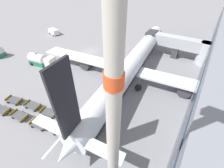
# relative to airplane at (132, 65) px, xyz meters

# --- Properties ---
(ground_plane) EXTENTS (500.00, 500.00, 0.00)m
(ground_plane) POSITION_rel_airplane_xyz_m (-17.12, 5.69, -3.37)
(ground_plane) COLOR gray
(jet_bridge) EXTENTS (18.24, 4.75, 5.90)m
(jet_bridge) POSITION_rel_airplane_xyz_m (7.41, 15.85, 0.20)
(jet_bridge) COLOR #A8AAB2
(jet_bridge) RESTS_ON ground_plane
(airplane) EXTENTS (44.88, 46.93, 14.13)m
(airplane) POSITION_rel_airplane_xyz_m (0.00, 0.00, 0.00)
(airplane) COLOR silver
(airplane) RESTS_ON ground_plane
(fuel_tanker_secondary) EXTENTS (7.49, 4.04, 3.16)m
(fuel_tanker_secondary) POSITION_rel_airplane_xyz_m (-22.01, -7.63, -2.03)
(fuel_tanker_secondary) COLOR white
(fuel_tanker_secondary) RESTS_ON ground_plane
(service_van) EXTENTS (4.70, 3.13, 1.99)m
(service_van) POSITION_rel_airplane_xyz_m (-37.50, 9.28, -2.29)
(service_van) COLOR white
(service_van) RESTS_ON ground_plane
(baggage_dolly_row_near_col_a) EXTENTS (3.57, 2.10, 0.92)m
(baggage_dolly_row_near_col_a) POSITION_rel_airplane_xyz_m (-13.95, -21.58, -2.90)
(baggage_dolly_row_near_col_a) COLOR #424449
(baggage_dolly_row_near_col_a) RESTS_ON ground_plane
(baggage_dolly_row_near_col_b) EXTENTS (3.56, 1.94, 0.92)m
(baggage_dolly_row_near_col_b) POSITION_rel_airplane_xyz_m (-10.14, -20.62, -2.90)
(baggage_dolly_row_near_col_b) COLOR #424449
(baggage_dolly_row_near_col_b) RESTS_ON ground_plane
(baggage_dolly_row_near_col_c) EXTENTS (3.57, 2.10, 0.92)m
(baggage_dolly_row_near_col_c) POSITION_rel_airplane_xyz_m (-5.89, -19.87, -2.90)
(baggage_dolly_row_near_col_c) COLOR #424449
(baggage_dolly_row_near_col_c) RESTS_ON ground_plane
(baggage_dolly_row_near_col_d) EXTENTS (3.56, 2.03, 0.92)m
(baggage_dolly_row_near_col_d) POSITION_rel_airplane_xyz_m (-1.86, -18.90, -2.90)
(baggage_dolly_row_near_col_d) COLOR #424449
(baggage_dolly_row_near_col_d) RESTS_ON ground_plane
(baggage_dolly_row_near_col_e) EXTENTS (3.57, 2.04, 0.92)m
(baggage_dolly_row_near_col_e) POSITION_rel_airplane_xyz_m (1.91, -18.07, -2.90)
(baggage_dolly_row_near_col_e) COLOR #424449
(baggage_dolly_row_near_col_e) RESTS_ON ground_plane
(baggage_dolly_row_mid_a_col_a) EXTENTS (3.57, 2.19, 0.92)m
(baggage_dolly_row_mid_a_col_a) POSITION_rel_airplane_xyz_m (-14.52, -19.07, -2.90)
(baggage_dolly_row_mid_a_col_a) COLOR #424449
(baggage_dolly_row_mid_a_col_a) RESTS_ON ground_plane
(baggage_dolly_row_mid_a_col_b) EXTENTS (3.56, 1.99, 0.92)m
(baggage_dolly_row_mid_a_col_b) POSITION_rel_airplane_xyz_m (-10.39, -18.03, -2.90)
(baggage_dolly_row_mid_a_col_b) COLOR #424449
(baggage_dolly_row_mid_a_col_b) RESTS_ON ground_plane
(baggage_dolly_row_mid_a_col_c) EXTENTS (3.57, 2.19, 0.92)m
(baggage_dolly_row_mid_a_col_c) POSITION_rel_airplane_xyz_m (-6.58, -17.47, -2.90)
(baggage_dolly_row_mid_a_col_c) COLOR #424449
(baggage_dolly_row_mid_a_col_c) RESTS_ON ground_plane
(baggage_dolly_row_mid_a_col_d) EXTENTS (3.56, 1.96, 0.92)m
(baggage_dolly_row_mid_a_col_d) POSITION_rel_airplane_xyz_m (-2.49, -16.39, -2.90)
(baggage_dolly_row_mid_a_col_d) COLOR #424449
(baggage_dolly_row_mid_a_col_d) RESTS_ON ground_plane
(baggage_dolly_row_mid_a_col_e) EXTENTS (3.56, 1.94, 0.92)m
(baggage_dolly_row_mid_a_col_e) POSITION_rel_airplane_xyz_m (1.56, -15.68, -2.90)
(baggage_dolly_row_mid_a_col_e) COLOR #424449
(baggage_dolly_row_mid_a_col_e) RESTS_ON ground_plane
(apron_light_mast) EXTENTS (2.00, 0.77, 21.49)m
(apron_light_mast) POSITION_rel_airplane_xyz_m (9.51, -22.40, 8.47)
(apron_light_mast) COLOR #ADA89E
(apron_light_mast) RESTS_ON ground_plane
(stand_guidance_stripe) EXTENTS (3.59, 26.07, 0.01)m
(stand_guidance_stripe) POSITION_rel_airplane_xyz_m (-2.81, -10.04, -3.37)
(stand_guidance_stripe) COLOR white
(stand_guidance_stripe) RESTS_ON ground_plane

